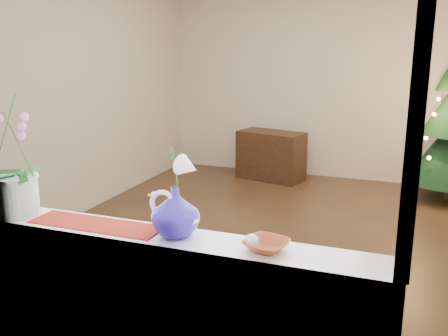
{
  "coord_description": "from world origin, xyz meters",
  "views": [
    {
      "loc": [
        1.06,
        -4.36,
        1.81
      ],
      "look_at": [
        -0.06,
        -1.4,
        1.02
      ],
      "focal_mm": 40.0,
      "sensor_mm": 36.0,
      "label": 1
    }
  ],
  "objects_px": {
    "swan": "(173,215)",
    "blue_vase": "(175,208)",
    "paperweight": "(251,242)",
    "side_table": "(271,155)",
    "amber_dish": "(266,246)",
    "orchid_pot": "(12,150)"
  },
  "relations": [
    {
      "from": "orchid_pot",
      "to": "side_table",
      "type": "relative_size",
      "value": 0.81
    },
    {
      "from": "orchid_pot",
      "to": "amber_dish",
      "type": "distance_m",
      "value": 1.41
    },
    {
      "from": "side_table",
      "to": "paperweight",
      "type": "bearing_deg",
      "value": -62.15
    },
    {
      "from": "swan",
      "to": "amber_dish",
      "type": "bearing_deg",
      "value": 6.07
    },
    {
      "from": "amber_dish",
      "to": "side_table",
      "type": "distance_m",
      "value": 4.67
    },
    {
      "from": "blue_vase",
      "to": "side_table",
      "type": "xyz_separation_m",
      "value": [
        -0.75,
        4.45,
        -0.73
      ]
    },
    {
      "from": "blue_vase",
      "to": "amber_dish",
      "type": "bearing_deg",
      "value": -2.16
    },
    {
      "from": "side_table",
      "to": "amber_dish",
      "type": "bearing_deg",
      "value": -61.33
    },
    {
      "from": "blue_vase",
      "to": "amber_dish",
      "type": "xyz_separation_m",
      "value": [
        0.45,
        -0.02,
        -0.12
      ]
    },
    {
      "from": "swan",
      "to": "side_table",
      "type": "relative_size",
      "value": 0.28
    },
    {
      "from": "paperweight",
      "to": "side_table",
      "type": "distance_m",
      "value": 4.66
    },
    {
      "from": "blue_vase",
      "to": "paperweight",
      "type": "bearing_deg",
      "value": -3.33
    },
    {
      "from": "swan",
      "to": "amber_dish",
      "type": "distance_m",
      "value": 0.46
    },
    {
      "from": "side_table",
      "to": "blue_vase",
      "type": "bearing_deg",
      "value": -66.8
    },
    {
      "from": "swan",
      "to": "blue_vase",
      "type": "height_order",
      "value": "blue_vase"
    },
    {
      "from": "blue_vase",
      "to": "paperweight",
      "type": "distance_m",
      "value": 0.4
    },
    {
      "from": "orchid_pot",
      "to": "paperweight",
      "type": "xyz_separation_m",
      "value": [
        1.3,
        0.01,
        -0.32
      ]
    },
    {
      "from": "paperweight",
      "to": "swan",
      "type": "bearing_deg",
      "value": 178.81
    },
    {
      "from": "blue_vase",
      "to": "swan",
      "type": "bearing_deg",
      "value": -104.46
    },
    {
      "from": "blue_vase",
      "to": "amber_dish",
      "type": "height_order",
      "value": "blue_vase"
    },
    {
      "from": "orchid_pot",
      "to": "paperweight",
      "type": "height_order",
      "value": "orchid_pot"
    },
    {
      "from": "blue_vase",
      "to": "side_table",
      "type": "height_order",
      "value": "blue_vase"
    }
  ]
}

